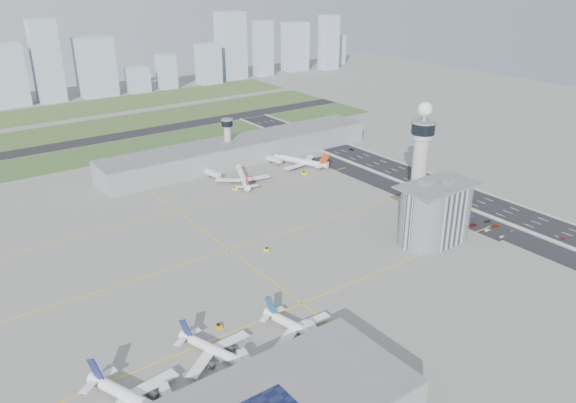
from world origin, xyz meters
TOP-DOWN VIEW (x-y plane):
  - ground at (0.00, 0.00)m, footprint 1000.00×1000.00m
  - grass_strip_0 at (-20.00, 225.00)m, footprint 480.00×50.00m
  - grass_strip_1 at (-20.00, 300.00)m, footprint 480.00×60.00m
  - grass_strip_2 at (-20.00, 380.00)m, footprint 480.00×70.00m
  - runway at (-20.00, 262.00)m, footprint 480.00×22.00m
  - highway at (115.00, 0.00)m, footprint 28.00×500.00m
  - barrier_left at (101.00, 0.00)m, footprint 0.60×500.00m
  - barrier_right at (129.00, 0.00)m, footprint 0.60×500.00m
  - landside_road at (90.00, -10.00)m, footprint 18.00×260.00m
  - parking_lot at (88.00, -22.00)m, footprint 20.00×44.00m
  - taxiway_line_h_0 at (-40.00, -30.00)m, footprint 260.00×0.60m
  - taxiway_line_h_1 at (-40.00, 30.00)m, footprint 260.00×0.60m
  - taxiway_line_h_2 at (-40.00, 90.00)m, footprint 260.00×0.60m
  - taxiway_line_v at (-40.00, 30.00)m, footprint 0.60×260.00m
  - control_tower at (72.00, 8.00)m, footprint 14.00×14.00m
  - secondary_tower at (30.00, 150.00)m, footprint 8.60×8.60m
  - admin_building at (51.99, -22.00)m, footprint 42.00×24.00m
  - terminal_pier at (40.00, 148.00)m, footprint 210.00×32.00m
  - airplane_near_a at (-119.86, -47.58)m, footprint 49.39×52.78m
  - airplane_near_b at (-86.18, -41.17)m, footprint 42.05×45.39m
  - airplane_near_c at (-53.79, -48.55)m, footprint 39.99×44.20m
  - airplane_far_a at (16.54, 108.59)m, footprint 50.70×53.96m
  - airplane_far_b at (66.77, 112.36)m, footprint 51.72×55.29m
  - jet_bridge_near_1 at (-83.00, -61.00)m, footprint 5.39×14.31m
  - jet_bridge_near_2 at (-53.00, -61.00)m, footprint 5.39×14.31m
  - jet_bridge_far_0 at (2.00, 132.00)m, footprint 5.39×14.31m
  - jet_bridge_far_1 at (52.00, 132.00)m, footprint 5.39×14.31m
  - tug_0 at (-77.04, -24.36)m, footprint 2.53×3.36m
  - tug_1 at (-55.41, -28.64)m, footprint 2.99×3.31m
  - tug_2 at (-50.55, -19.73)m, footprint 3.30×3.53m
  - tug_3 at (-25.25, 18.53)m, footprint 3.58×3.40m
  - tug_4 at (4.96, 99.43)m, footprint 3.90×3.76m
  - tug_5 at (58.17, 96.52)m, footprint 4.21×3.73m
  - car_lot_0 at (83.40, -41.79)m, footprint 3.25×1.37m
  - car_lot_1 at (83.97, -32.60)m, footprint 4.03×1.56m
  - car_lot_2 at (83.22, -23.76)m, footprint 4.82×2.79m
  - car_lot_3 at (82.08, -19.01)m, footprint 3.87×1.61m
  - car_lot_4 at (83.49, -13.91)m, footprint 3.45×1.73m
  - car_lot_5 at (82.40, -3.53)m, footprint 3.50×1.70m
  - car_lot_6 at (93.87, -40.86)m, footprint 4.44×2.55m
  - car_lot_7 at (92.37, -31.94)m, footprint 4.53×1.88m
  - car_lot_8 at (93.79, -25.54)m, footprint 3.91×1.91m
  - car_lot_9 at (92.64, -16.68)m, footprint 3.32×1.19m
  - car_lot_10 at (93.86, -10.14)m, footprint 4.93×2.69m
  - car_lot_11 at (93.21, -5.67)m, footprint 4.50×2.05m
  - car_hw_0 at (107.32, -61.97)m, footprint 1.76×3.56m
  - car_hw_1 at (115.71, 42.35)m, footprint 1.81×4.06m
  - car_hw_2 at (121.60, 118.54)m, footprint 2.55×4.71m
  - car_hw_4 at (108.64, 177.61)m, footprint 1.40×3.27m
  - skyline_bldg_7 at (-59.44, 436.89)m, footprint 35.76×28.61m
  - skyline_bldg_8 at (-19.42, 431.56)m, footprint 26.33×21.06m
  - skyline_bldg_9 at (30.27, 432.32)m, footprint 36.96×29.57m
  - skyline_bldg_10 at (73.27, 423.68)m, footprint 23.01×18.41m
  - skyline_bldg_11 at (108.28, 423.34)m, footprint 20.22×16.18m
  - skyline_bldg_12 at (162.17, 421.29)m, footprint 26.14×20.92m
  - skyline_bldg_13 at (201.27, 433.27)m, footprint 32.26×25.81m
  - skyline_bldg_14 at (244.74, 426.38)m, footprint 21.59×17.28m
  - skyline_bldg_15 at (302.83, 435.54)m, footprint 30.25×24.20m
  - skyline_bldg_16 at (345.49, 415.96)m, footprint 23.04×18.43m
  - skyline_bldg_17 at (382.05, 443.29)m, footprint 22.64×18.11m

SIDE VIEW (x-z plane):
  - ground at x=0.00m, z-range 0.00..0.00m
  - taxiway_line_h_0 at x=-40.00m, z-range 0.00..0.01m
  - taxiway_line_h_1 at x=-40.00m, z-range 0.00..0.01m
  - taxiway_line_h_2 at x=-40.00m, z-range 0.00..0.01m
  - taxiway_line_v at x=-40.00m, z-range 0.00..0.01m
  - grass_strip_0 at x=-20.00m, z-range 0.00..0.08m
  - grass_strip_1 at x=-20.00m, z-range 0.00..0.08m
  - grass_strip_2 at x=-20.00m, z-range 0.00..0.08m
  - landside_road at x=90.00m, z-range 0.00..0.08m
  - highway at x=115.00m, z-range 0.00..0.10m
  - parking_lot at x=88.00m, z-range 0.00..0.10m
  - runway at x=-20.00m, z-range 0.01..0.11m
  - car_lot_9 at x=92.64m, z-range 0.00..1.09m
  - car_lot_0 at x=83.40m, z-range 0.00..1.10m
  - car_hw_4 at x=108.64m, z-range 0.00..1.10m
  - car_lot_5 at x=82.40m, z-range 0.00..1.11m
  - car_lot_3 at x=82.08m, z-range 0.00..1.12m
  - car_lot_4 at x=83.49m, z-range 0.00..1.13m
  - car_lot_6 at x=93.87m, z-range 0.00..1.17m
  - car_hw_0 at x=107.32m, z-range 0.00..1.17m
  - barrier_left at x=101.00m, z-range 0.00..1.20m
  - barrier_right at x=129.00m, z-range 0.00..1.20m
  - car_hw_2 at x=121.60m, z-range 0.00..1.25m
  - car_lot_2 at x=83.22m, z-range 0.00..1.26m
  - car_lot_11 at x=93.21m, z-range 0.00..1.28m
  - car_lot_8 at x=93.79m, z-range 0.00..1.29m
  - car_hw_1 at x=115.71m, z-range 0.00..1.29m
  - car_lot_1 at x=83.97m, z-range 0.00..1.31m
  - car_lot_7 at x=92.37m, z-range 0.00..1.31m
  - car_lot_10 at x=93.86m, z-range 0.00..1.31m
  - tug_1 at x=-55.41m, z-range 0.00..1.59m
  - tug_2 at x=-50.55m, z-range 0.00..1.69m
  - tug_3 at x=-25.25m, z-range 0.00..1.72m
  - tug_0 at x=-77.04m, z-range 0.00..1.80m
  - tug_4 at x=4.96m, z-range 0.00..1.88m
  - tug_5 at x=58.17m, z-range 0.00..2.04m
  - jet_bridge_near_1 at x=-83.00m, z-range 0.00..5.70m
  - jet_bridge_near_2 at x=-53.00m, z-range 0.00..5.70m
  - jet_bridge_far_0 at x=2.00m, z-range 0.00..5.70m
  - jet_bridge_far_1 at x=52.00m, z-range 0.00..5.70m
  - airplane_near_b at x=-86.18m, z-range 0.00..10.35m
  - airplane_near_c at x=-53.79m, z-range 0.00..10.59m
  - airplane_near_a at x=-119.86m, z-range 0.00..11.81m
  - airplane_far_a at x=16.54m, z-range 0.00..12.00m
  - airplane_far_b at x=66.77m, z-range 0.00..12.38m
  - terminal_pier at x=40.00m, z-range 0.00..15.80m
  - skyline_bldg_10 at x=73.27m, z-range 0.00..27.75m
  - admin_building at x=51.99m, z-range -1.45..32.05m
  - secondary_tower at x=30.00m, z-range 2.85..34.75m
  - skyline_bldg_11 at x=108.28m, z-range 0.00..38.97m
  - skyline_bldg_17 at x=382.05m, z-range 0.00..41.06m
  - skyline_bldg_12 at x=162.17m, z-range 0.00..46.89m
  - skyline_bldg_7 at x=-59.44m, z-range 0.00..61.22m
  - skyline_bldg_9 at x=30.27m, z-range 0.00..62.11m
  - skyline_bldg_15 at x=302.83m, z-range 0.00..63.40m
  - skyline_bldg_14 at x=244.74m, z-range 0.00..68.75m
  - control_tower at x=72.00m, z-range 2.79..67.29m
  - skyline_bldg_16 at x=345.49m, z-range 0.00..71.56m
  - skyline_bldg_13 at x=201.27m, z-range 0.00..81.20m
  - skyline_bldg_8 at x=-19.42m, z-range 0.00..83.39m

